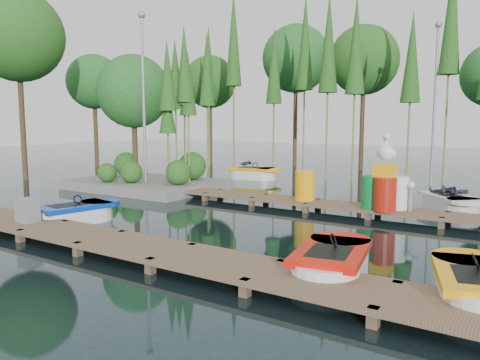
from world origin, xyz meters
The scene contains 16 objects.
ground_plane centered at (0.00, 0.00, 0.00)m, with size 90.00×90.00×0.00m, color #1C2F35.
near_dock centered at (0.00, -4.50, 0.23)m, with size 18.00×1.50×0.50m.
far_dock centered at (1.00, 2.50, 0.23)m, with size 15.00×1.20×0.50m.
island centered at (-6.30, 3.29, 3.18)m, with size 6.20×4.20×6.75m.
tree_screen centered at (-2.04, 10.60, 6.12)m, with size 34.42×18.53×10.31m.
lamp_island centered at (-5.50, 2.50, 4.26)m, with size 0.30×0.30×7.25m.
lamp_rear centered at (4.00, 11.00, 4.26)m, with size 0.30×0.30×7.25m.
boat_blue centered at (-2.85, -3.00, 0.25)m, with size 1.61×2.74×0.87m.
boat_red centered at (5.13, -3.42, 0.26)m, with size 1.66×2.83×0.89m.
boat_yellow_near centered at (7.52, -3.38, 0.25)m, with size 1.85×2.83×0.88m.
boat_yellow_far centered at (-3.98, 8.52, 0.29)m, with size 2.93×1.63×1.39m.
boat_white_far centered at (5.85, 4.77, 0.26)m, with size 2.50×2.58×1.17m.
utility_cabinet centered at (-2.80, -4.50, 0.61)m, with size 0.50×0.42×0.61m, color gray.
yellow_barrel centered at (1.74, 2.50, 0.79)m, with size 0.65×0.65×0.98m, color #FFA60D.
drum_cluster centered at (4.41, 2.34, 0.96)m, with size 1.30×1.19×2.24m.
seagull_post centered at (5.12, 2.50, 0.88)m, with size 0.54×0.29×0.87m.
Camera 1 is at (8.33, -11.41, 2.89)m, focal length 35.00 mm.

